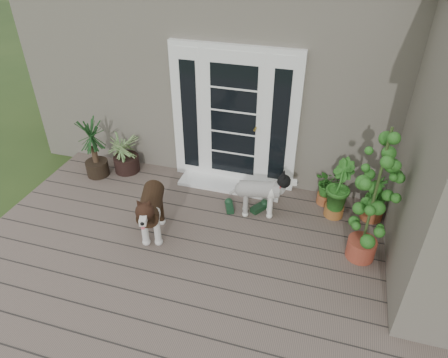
# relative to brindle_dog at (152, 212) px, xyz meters

# --- Properties ---
(deck) EXTENTS (6.20, 4.60, 0.12)m
(deck) POSITION_rel_brindle_dog_xyz_m (0.87, -0.65, -0.43)
(deck) COLOR #6B5B4C
(deck) RESTS_ON ground
(house_main) EXTENTS (7.40, 4.00, 3.10)m
(house_main) POSITION_rel_brindle_dog_xyz_m (0.87, 3.60, 1.06)
(house_main) COLOR #665E54
(house_main) RESTS_ON ground
(door_unit) EXTENTS (1.90, 0.14, 2.15)m
(door_unit) POSITION_rel_brindle_dog_xyz_m (0.67, 1.55, 0.70)
(door_unit) COLOR white
(door_unit) RESTS_ON deck
(door_step) EXTENTS (1.60, 0.40, 0.05)m
(door_step) POSITION_rel_brindle_dog_xyz_m (0.67, 1.35, -0.35)
(door_step) COLOR white
(door_step) RESTS_ON deck
(brindle_dog) EXTENTS (0.63, 0.97, 0.74)m
(brindle_dog) POSITION_rel_brindle_dog_xyz_m (0.00, 0.00, 0.00)
(brindle_dog) COLOR #332012
(brindle_dog) RESTS_ON deck
(white_dog) EXTENTS (0.80, 0.46, 0.62)m
(white_dog) POSITION_rel_brindle_dog_xyz_m (1.24, 0.82, -0.06)
(white_dog) COLOR beige
(white_dog) RESTS_ON deck
(spider_plant) EXTENTS (0.77, 0.77, 0.73)m
(spider_plant) POSITION_rel_brindle_dog_xyz_m (-1.09, 1.31, -0.01)
(spider_plant) COLOR #8B995E
(spider_plant) RESTS_ON deck
(yucca) EXTENTS (0.80, 0.80, 0.98)m
(yucca) POSITION_rel_brindle_dog_xyz_m (-1.49, 1.06, 0.12)
(yucca) COLOR black
(yucca) RESTS_ON deck
(herb_a) EXTENTS (0.53, 0.53, 0.48)m
(herb_a) POSITION_rel_brindle_dog_xyz_m (2.13, 1.35, -0.13)
(herb_a) COLOR #1B5317
(herb_a) RESTS_ON deck
(herb_b) EXTENTS (0.49, 0.49, 0.67)m
(herb_b) POSITION_rel_brindle_dog_xyz_m (2.28, 1.09, -0.04)
(herb_b) COLOR #215C1A
(herb_b) RESTS_ON deck
(herb_c) EXTENTS (0.36, 0.36, 0.52)m
(herb_c) POSITION_rel_brindle_dog_xyz_m (2.79, 1.17, -0.11)
(herb_c) COLOR #19581F
(herb_c) RESTS_ON deck
(sapling) EXTENTS (0.71, 0.71, 1.87)m
(sapling) POSITION_rel_brindle_dog_xyz_m (2.65, 0.34, 0.56)
(sapling) COLOR #1C5C1A
(sapling) RESTS_ON deck
(clog_left) EXTENTS (0.25, 0.34, 0.09)m
(clog_left) POSITION_rel_brindle_dog_xyz_m (0.82, 0.80, -0.33)
(clog_left) COLOR #15341D
(clog_left) RESTS_ON deck
(clog_right) EXTENTS (0.31, 0.37, 0.10)m
(clog_right) POSITION_rel_brindle_dog_xyz_m (1.25, 0.91, -0.32)
(clog_right) COLOR #14331B
(clog_right) RESTS_ON deck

